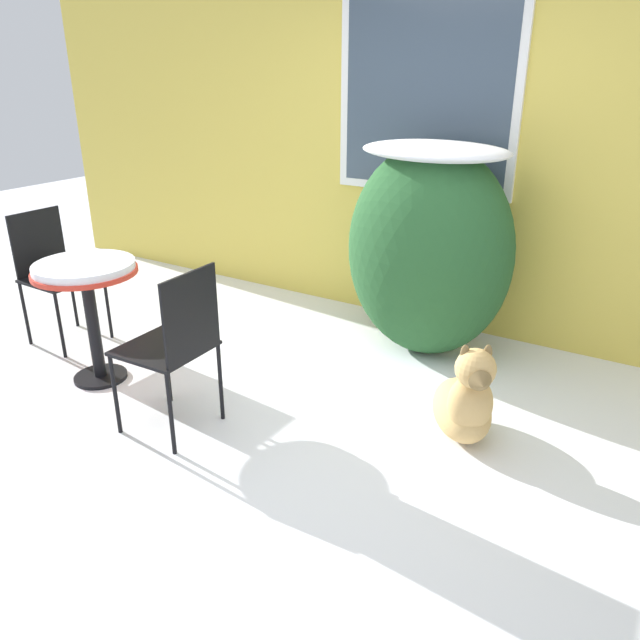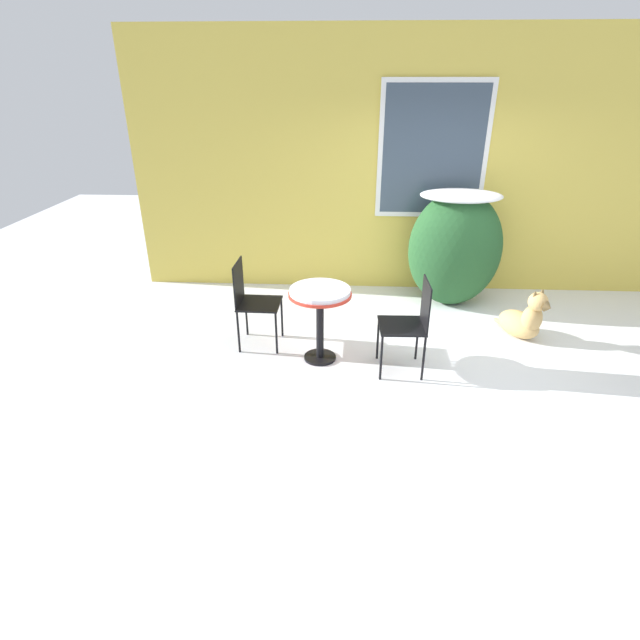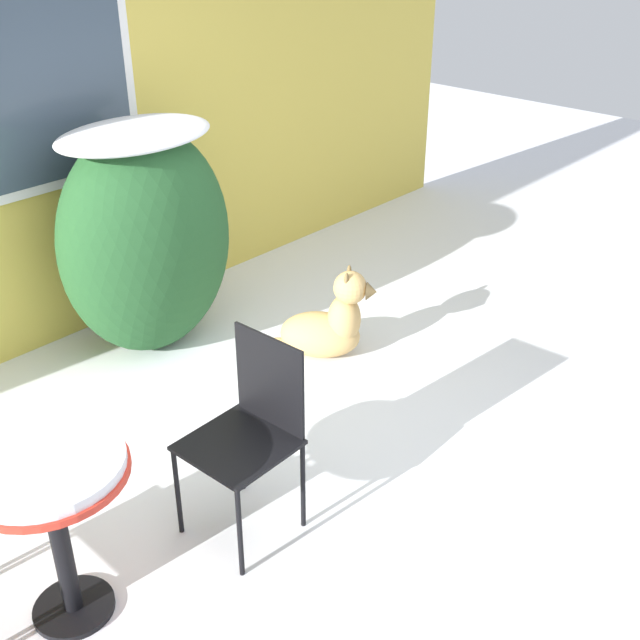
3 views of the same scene
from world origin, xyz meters
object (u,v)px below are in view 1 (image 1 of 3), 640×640
at_px(patio_chair_near_table, 54,270).
at_px(patio_table, 87,285).
at_px(patio_chair_far_side, 175,342).
at_px(dog, 465,403).

bearing_deg(patio_chair_near_table, patio_table, -109.88).
xyz_separation_m(patio_chair_near_table, patio_chair_far_side, (1.66, -0.46, 0.00)).
bearing_deg(patio_table, patio_chair_far_side, -10.43).
distance_m(patio_chair_near_table, dog, 3.08).
bearing_deg(patio_table, dog, 14.54).
distance_m(patio_table, patio_chair_near_table, 0.82).
xyz_separation_m(patio_table, patio_chair_near_table, (-0.76, 0.29, -0.11)).
distance_m(patio_chair_near_table, patio_chair_far_side, 1.72).
distance_m(patio_table, dog, 2.41).
distance_m(patio_table, patio_chair_far_side, 0.92).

